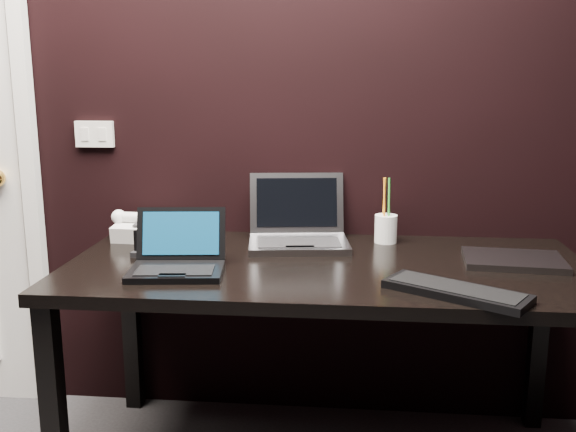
# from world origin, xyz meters

# --- Properties ---
(wall_back) EXTENTS (4.00, 0.00, 4.00)m
(wall_back) POSITION_xyz_m (0.00, 1.80, 1.30)
(wall_back) COLOR black
(wall_back) RESTS_ON ground
(wall_switch) EXTENTS (0.15, 0.02, 0.10)m
(wall_switch) POSITION_xyz_m (-0.62, 1.79, 1.12)
(wall_switch) COLOR silver
(wall_switch) RESTS_ON wall_back
(desk) EXTENTS (1.70, 0.80, 0.74)m
(desk) POSITION_xyz_m (0.30, 1.40, 0.66)
(desk) COLOR black
(desk) RESTS_ON ground
(netbook) EXTENTS (0.31, 0.28, 0.18)m
(netbook) POSITION_xyz_m (-0.16, 1.26, 0.78)
(netbook) COLOR black
(netbook) RESTS_ON desk
(silver_laptop) EXTENTS (0.39, 0.36, 0.24)m
(silver_laptop) POSITION_xyz_m (0.19, 1.63, 0.79)
(silver_laptop) COLOR #96969B
(silver_laptop) RESTS_ON desk
(ext_keyboard) EXTENTS (0.41, 0.33, 0.03)m
(ext_keyboard) POSITION_xyz_m (0.67, 1.11, 0.75)
(ext_keyboard) COLOR black
(ext_keyboard) RESTS_ON desk
(closed_laptop) EXTENTS (0.33, 0.25, 0.02)m
(closed_laptop) POSITION_xyz_m (0.91, 1.45, 0.75)
(closed_laptop) COLOR gray
(closed_laptop) RESTS_ON desk
(desk_phone) EXTENTS (0.25, 0.19, 0.12)m
(desk_phone) POSITION_xyz_m (-0.39, 1.65, 0.78)
(desk_phone) COLOR silver
(desk_phone) RESTS_ON desk
(mobile_phone) EXTENTS (0.06, 0.05, 0.09)m
(mobile_phone) POSITION_xyz_m (-0.33, 1.42, 0.77)
(mobile_phone) COLOR black
(mobile_phone) RESTS_ON desk
(pen_cup) EXTENTS (0.11, 0.11, 0.24)m
(pen_cup) POSITION_xyz_m (0.51, 1.69, 0.80)
(pen_cup) COLOR white
(pen_cup) RESTS_ON desk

